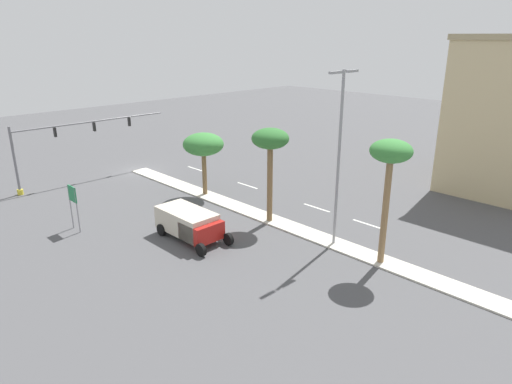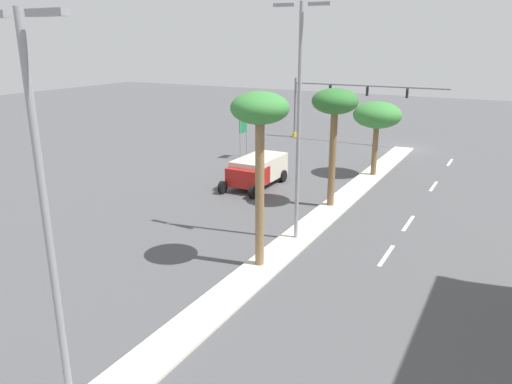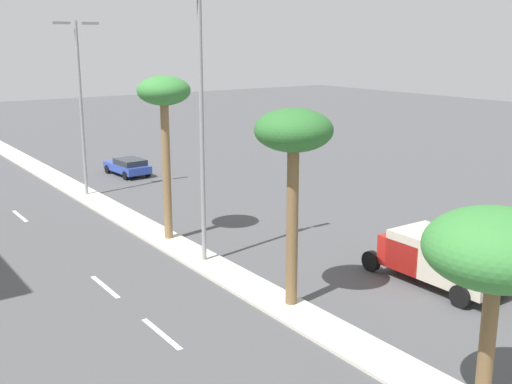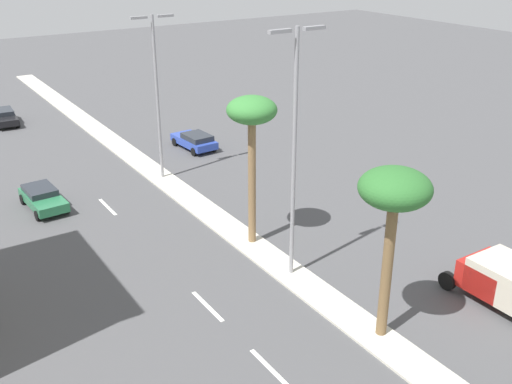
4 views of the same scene
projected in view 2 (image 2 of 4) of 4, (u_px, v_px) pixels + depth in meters
ground_plane at (253, 276)px, 22.52m from camera, size 160.00×160.00×0.00m
lane_stripe_rear at (450, 162)px, 43.29m from camera, size 0.20×2.80×0.01m
lane_stripe_far at (434, 186)px, 36.24m from camera, size 0.20×2.80×0.01m
lane_stripe_front at (408, 223)px, 28.95m from camera, size 0.20×2.80×0.01m
lane_stripe_center at (386, 255)px, 24.63m from camera, size 0.20×2.80×0.01m
traffic_signal_gantry at (332, 101)px, 51.69m from camera, size 16.09×0.53×6.43m
directional_road_sign at (243, 131)px, 44.18m from camera, size 0.10×1.28×3.54m
palm_tree_leading at (377, 116)px, 37.61m from camera, size 3.69×3.69×5.73m
palm_tree_outboard at (335, 106)px, 29.97m from camera, size 2.85×2.85×7.43m
palm_tree_front at (260, 118)px, 21.38m from camera, size 2.58×2.58×8.12m
street_lamp_rear at (299, 110)px, 24.58m from camera, size 2.90×0.24×11.96m
street_lamp_outboard at (45, 208)px, 11.95m from camera, size 2.90×0.24×10.92m
box_truck at (256, 170)px, 35.93m from camera, size 2.72×6.01×2.10m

